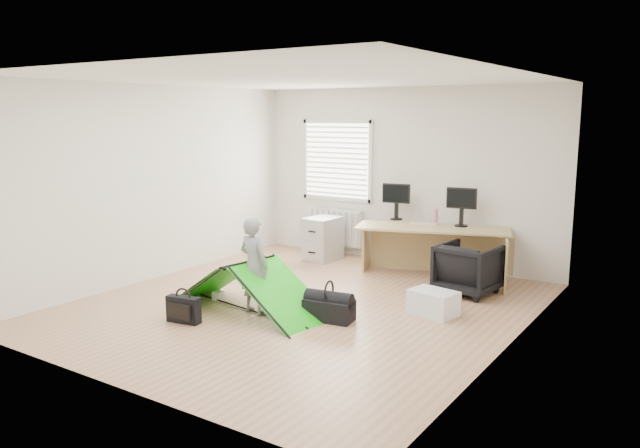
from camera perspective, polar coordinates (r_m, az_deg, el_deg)
The scene contains 18 objects.
ground at distance 7.65m, azimuth -1.67°, elevation -7.46°, with size 5.50×5.50×0.00m, color #AB7C5B.
back_wall at distance 9.72m, azimuth 7.70°, elevation 4.34°, with size 5.00×0.02×2.70m, color silver.
window at distance 10.24m, azimuth 1.55°, elevation 5.84°, with size 1.20×0.06×1.20m, color silver.
radiator at distance 10.35m, azimuth 1.41°, elevation -0.26°, with size 1.00×0.12×0.60m, color silver.
desk at distance 8.98m, azimuth 10.19°, elevation -2.58°, with size 2.13×0.68×0.73m, color tan.
filing_cabinet at distance 9.91m, azimuth 0.26°, elevation -1.35°, with size 0.44×0.59×0.69m, color #AAACB0.
monitor_left at distance 9.44m, azimuth 7.02°, elevation 1.60°, with size 0.42×0.09×0.40m, color black.
monitor_right at distance 9.03m, azimuth 12.82°, elevation 1.06°, with size 0.42×0.09×0.41m, color black.
keyboard at distance 9.10m, azimuth 9.47°, elevation 0.01°, with size 0.40×0.14×0.02m, color beige.
thermos at distance 9.13m, azimuth 10.51°, elevation 0.66°, with size 0.06×0.06×0.22m, color #BB6884.
office_chair at distance 8.29m, azimuth 13.39°, elevation -4.00°, with size 0.70×0.72×0.66m, color black.
person at distance 7.28m, azimuth -6.06°, elevation -3.77°, with size 0.41×0.27×1.14m, color gray.
kite at distance 7.41m, azimuth -6.58°, elevation -5.70°, with size 1.93×0.85×0.60m, color #19B811, non-canonical shape.
storage_crate at distance 7.38m, azimuth 10.31°, elevation -7.11°, with size 0.52×0.36×0.29m, color white.
tote_bag at distance 10.56m, azimuth -0.38°, elevation -1.49°, with size 0.32×0.14×0.38m, color teal.
laptop_bag at distance 7.17m, azimuth -12.36°, elevation -7.65°, with size 0.40×0.12×0.30m, color black.
white_box at distance 7.96m, azimuth -9.30°, elevation -6.47°, with size 0.11×0.11×0.11m, color silver.
duffel_bag at distance 7.09m, azimuth 0.82°, elevation -7.85°, with size 0.55×0.28×0.24m, color black.
Camera 1 is at (4.21, -5.96, 2.30)m, focal length 35.00 mm.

